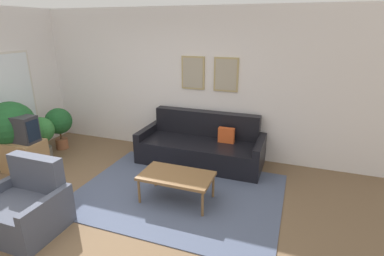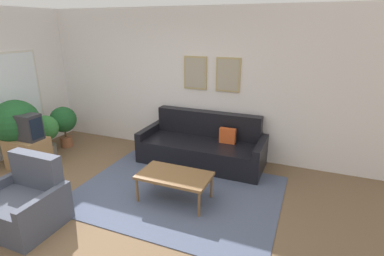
# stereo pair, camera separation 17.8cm
# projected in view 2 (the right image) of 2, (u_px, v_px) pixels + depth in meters

# --- Properties ---
(ground_plane) EXTENTS (16.00, 16.00, 0.00)m
(ground_plane) POSITION_uv_depth(u_px,v_px,m) (88.00, 219.00, 3.86)
(ground_plane) COLOR brown
(area_rug) EXTENTS (2.97, 2.21, 0.01)m
(area_rug) POSITION_uv_depth(u_px,v_px,m) (178.00, 192.00, 4.47)
(area_rug) COLOR #4C5670
(area_rug) RESTS_ON ground_plane
(wall_back) EXTENTS (8.00, 0.09, 2.70)m
(wall_back) POSITION_uv_depth(u_px,v_px,m) (174.00, 82.00, 5.74)
(wall_back) COLOR silver
(wall_back) RESTS_ON ground_plane
(couch) EXTENTS (2.21, 0.90, 0.88)m
(couch) POSITION_uv_depth(u_px,v_px,m) (203.00, 147.00, 5.41)
(couch) COLOR black
(couch) RESTS_ON ground_plane
(coffee_table) EXTENTS (1.01, 0.57, 0.41)m
(coffee_table) POSITION_uv_depth(u_px,v_px,m) (175.00, 177.00, 4.18)
(coffee_table) COLOR brown
(coffee_table) RESTS_ON ground_plane
(tv_stand) EXTENTS (0.66, 0.47, 0.54)m
(tv_stand) POSITION_uv_depth(u_px,v_px,m) (28.00, 153.00, 5.20)
(tv_stand) COLOR #A87F51
(tv_stand) RESTS_ON ground_plane
(tv) EXTENTS (0.62, 0.28, 0.44)m
(tv) POSITION_uv_depth(u_px,v_px,m) (23.00, 126.00, 5.04)
(tv) COLOR #2D2D33
(tv) RESTS_ON tv_stand
(armchair) EXTENTS (0.92, 0.76, 0.86)m
(armchair) POSITION_uv_depth(u_px,v_px,m) (24.00, 204.00, 3.70)
(armchair) COLOR #474C5B
(armchair) RESTS_ON ground_plane
(potted_plant_tall) EXTENTS (0.79, 0.79, 1.17)m
(potted_plant_tall) POSITION_uv_depth(u_px,v_px,m) (17.00, 123.00, 5.22)
(potted_plant_tall) COLOR #383D42
(potted_plant_tall) RESTS_ON ground_plane
(potted_plant_by_window) EXTENTS (0.51, 0.51, 0.84)m
(potted_plant_by_window) POSITION_uv_depth(u_px,v_px,m) (64.00, 121.00, 6.02)
(potted_plant_by_window) COLOR #935638
(potted_plant_by_window) RESTS_ON ground_plane
(potted_plant_small) EXTENTS (0.48, 0.48, 0.78)m
(potted_plant_small) POSITION_uv_depth(u_px,v_px,m) (46.00, 131.00, 5.67)
(potted_plant_small) COLOR slate
(potted_plant_small) RESTS_ON ground_plane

